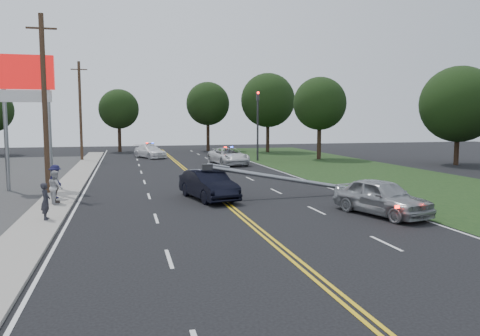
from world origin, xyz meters
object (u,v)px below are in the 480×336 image
object	(u,v)px
bystander_a	(46,201)
bystander_d	(55,188)
fallen_streetlight	(296,180)
crashed_sedan	(208,185)
utility_pole_far	(80,111)
waiting_sedan	(382,197)
emergency_a	(229,156)
emergency_b	(150,151)
utility_pole_mid	(45,104)
bystander_b	(56,187)
traffic_signal	(258,120)
bystander_c	(55,182)
pylon_sign	(26,89)

from	to	relation	value
bystander_a	bystander_d	size ratio (longest dim) A/B	1.00
fallen_streetlight	crashed_sedan	size ratio (longest dim) A/B	1.96
utility_pole_far	fallen_streetlight	bearing A→B (deg)	-62.76
fallen_streetlight	waiting_sedan	bearing A→B (deg)	-71.30
emergency_a	emergency_b	distance (m)	11.59
utility_pole_mid	utility_pole_far	world-z (taller)	same
bystander_a	bystander_d	bearing A→B (deg)	0.32
emergency_b	bystander_a	size ratio (longest dim) A/B	3.18
utility_pole_mid	bystander_b	distance (m)	5.77
traffic_signal	emergency_b	bearing A→B (deg)	150.23
bystander_c	fallen_streetlight	bearing A→B (deg)	-83.49
bystander_a	crashed_sedan	bearing A→B (deg)	-64.45
utility_pole_far	bystander_c	distance (m)	24.57
pylon_sign	bystander_d	size ratio (longest dim) A/B	5.18
pylon_sign	utility_pole_mid	bearing A→B (deg)	-56.98
pylon_sign	crashed_sedan	world-z (taller)	pylon_sign
pylon_sign	bystander_c	size ratio (longest dim) A/B	4.52
traffic_signal	bystander_d	size ratio (longest dim) A/B	4.57
bystander_a	bystander_c	size ratio (longest dim) A/B	0.87
crashed_sedan	utility_pole_mid	bearing A→B (deg)	143.27
fallen_streetlight	bystander_d	bearing A→B (deg)	178.49
crashed_sedan	fallen_streetlight	bearing A→B (deg)	-15.65
utility_pole_far	bystander_b	world-z (taller)	utility_pole_far
traffic_signal	emergency_b	size ratio (longest dim) A/B	1.44
pylon_sign	waiting_sedan	bearing A→B (deg)	-35.04
fallen_streetlight	utility_pole_mid	world-z (taller)	utility_pole_mid
emergency_a	bystander_d	xyz separation A→B (m)	(-12.81, -18.27, 0.10)
traffic_signal	pylon_sign	bearing A→B (deg)	-139.61
fallen_streetlight	waiting_sedan	distance (m)	5.95
utility_pole_mid	traffic_signal	bearing A→B (deg)	45.80
pylon_sign	emergency_a	bearing A→B (deg)	40.04
emergency_b	pylon_sign	bearing A→B (deg)	-135.30
waiting_sedan	bystander_d	size ratio (longest dim) A/B	3.08
pylon_sign	bystander_a	bearing A→B (deg)	-76.36
pylon_sign	emergency_b	size ratio (longest dim) A/B	1.64
emergency_b	bystander_a	xyz separation A→B (m)	(-5.91, -31.67, 0.18)
waiting_sedan	emergency_a	bearing A→B (deg)	77.25
utility_pole_far	bystander_a	size ratio (longest dim) A/B	6.50
bystander_b	bystander_c	xyz separation A→B (m)	(-0.23, 1.69, 0.06)
utility_pole_far	crashed_sedan	world-z (taller)	utility_pole_far
utility_pole_mid	bystander_c	bearing A→B (deg)	-72.53
pylon_sign	utility_pole_far	world-z (taller)	utility_pole_far
crashed_sedan	bystander_b	world-z (taller)	bystander_b
traffic_signal	emergency_b	distance (m)	12.64
waiting_sedan	utility_pole_mid	bearing A→B (deg)	131.27
crashed_sedan	bystander_b	size ratio (longest dim) A/B	2.90
fallen_streetlight	bystander_c	distance (m)	12.81
utility_pole_far	bystander_c	world-z (taller)	utility_pole_far
fallen_streetlight	bystander_d	xyz separation A→B (m)	(-12.49, 0.33, -0.03)
bystander_d	emergency_b	bearing A→B (deg)	-23.66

